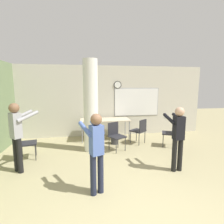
% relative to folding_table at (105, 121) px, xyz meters
% --- Properties ---
extents(wall_back, '(8.00, 0.15, 2.80)m').
position_rel_folding_table_xyz_m(wall_back, '(0.19, 0.60, 0.68)').
color(wall_back, beige).
rests_on(wall_back, ground_plane).
extents(support_pillar, '(0.44, 0.44, 2.80)m').
position_rel_folding_table_xyz_m(support_pillar, '(-0.56, -1.05, 0.68)').
color(support_pillar, silver).
rests_on(support_pillar, ground_plane).
extents(folding_table, '(1.83, 0.77, 0.77)m').
position_rel_folding_table_xyz_m(folding_table, '(0.00, 0.00, 0.00)').
color(folding_table, beige).
rests_on(folding_table, ground_plane).
extents(bottle_on_table, '(0.07, 0.07, 0.27)m').
position_rel_folding_table_xyz_m(bottle_on_table, '(-0.30, -0.10, 0.15)').
color(bottle_on_table, silver).
rests_on(bottle_on_table, folding_table).
extents(waste_bin, '(0.26, 0.26, 0.34)m').
position_rel_folding_table_xyz_m(waste_bin, '(0.26, -0.58, -0.55)').
color(waste_bin, '#38383D').
rests_on(waste_bin, ground_plane).
extents(chair_mid_room, '(0.59, 0.59, 0.87)m').
position_rel_folding_table_xyz_m(chair_mid_room, '(2.08, -1.14, -0.21)').
color(chair_mid_room, '#232328').
rests_on(chair_mid_room, ground_plane).
extents(chair_by_left_wall, '(0.53, 0.53, 0.87)m').
position_rel_folding_table_xyz_m(chair_by_left_wall, '(-2.38, -1.46, -0.21)').
color(chair_by_left_wall, '#232328').
rests_on(chair_by_left_wall, ground_plane).
extents(chair_table_right, '(0.62, 0.62, 0.87)m').
position_rel_folding_table_xyz_m(chair_table_right, '(1.13, -0.69, -0.21)').
color(chair_table_right, '#232328').
rests_on(chair_table_right, ground_plane).
extents(chair_table_front, '(0.59, 0.59, 0.87)m').
position_rel_folding_table_xyz_m(chair_table_front, '(0.19, -1.16, -0.21)').
color(chair_table_front, '#232328').
rests_on(chair_table_front, ground_plane).
extents(person_playing_front, '(0.49, 0.61, 1.53)m').
position_rel_folding_table_xyz_m(person_playing_front, '(-0.57, -3.31, 0.18)').
color(person_playing_front, '#1E2338').
rests_on(person_playing_front, ground_plane).
extents(person_watching_back, '(0.62, 0.62, 1.63)m').
position_rel_folding_table_xyz_m(person_watching_back, '(-2.31, -2.17, 0.24)').
color(person_watching_back, black).
rests_on(person_watching_back, ground_plane).
extents(person_playing_side, '(0.36, 0.60, 1.54)m').
position_rel_folding_table_xyz_m(person_playing_side, '(1.38, -2.72, 0.18)').
color(person_playing_side, black).
rests_on(person_playing_side, ground_plane).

